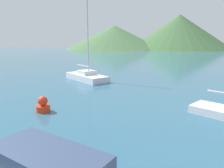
% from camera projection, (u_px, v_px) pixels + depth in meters
% --- Properties ---
extents(sailboat_inner, '(5.82, 5.21, 9.60)m').
position_uv_depth(sailboat_inner, '(87.00, 76.00, 23.88)').
color(sailboat_inner, silver).
rests_on(sailboat_inner, ground_plane).
extents(buoy_marker, '(0.85, 0.85, 0.98)m').
position_uv_depth(buoy_marker, '(43.00, 105.00, 13.34)').
color(buoy_marker, red).
rests_on(buoy_marker, ground_plane).
extents(hill_west, '(45.98, 45.98, 11.05)m').
position_uv_depth(hill_west, '(115.00, 37.00, 103.73)').
color(hill_west, '#476B42').
rests_on(hill_west, ground_plane).
extents(hill_central, '(47.30, 47.30, 15.99)m').
position_uv_depth(hill_central, '(179.00, 32.00, 102.66)').
color(hill_central, '#3D6038').
rests_on(hill_central, ground_plane).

